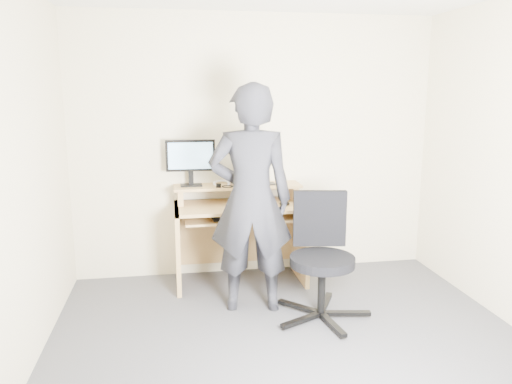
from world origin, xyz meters
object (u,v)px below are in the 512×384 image
object	(u,v)px
desk	(239,224)
monitor	(191,158)
office_chair	(321,252)
person	(251,200)

from	to	relation	value
desk	monitor	xyz separation A→B (m)	(-0.44, 0.09, 0.62)
desk	office_chair	world-z (taller)	office_chair
office_chair	person	distance (m)	0.70
monitor	person	bearing A→B (deg)	-58.24
monitor	person	xyz separation A→B (m)	(0.44, -0.75, -0.24)
office_chair	desk	bearing A→B (deg)	131.10
office_chair	person	world-z (taller)	person
monitor	office_chair	bearing A→B (deg)	-43.77
desk	person	bearing A→B (deg)	-89.19
monitor	office_chair	xyz separation A→B (m)	(0.98, -0.97, -0.64)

